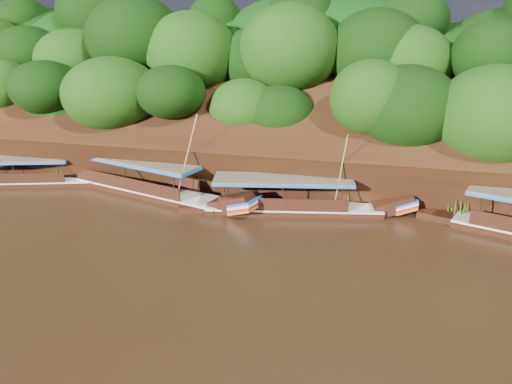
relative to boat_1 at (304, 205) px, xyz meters
The scene contains 6 objects.
ground 8.31m from the boat_1, 78.33° to the right, with size 160.00×160.00×0.00m, color black.
riverbank 14.76m from the boat_1, 83.49° to the left, with size 120.00×30.06×19.40m.
boat_1 is the anchor object (origin of this frame).
boat_2 11.32m from the boat_1, behind, with size 16.59×6.67×6.95m.
boat_3 21.41m from the boat_1, behind, with size 12.12×5.42×2.58m.
reeds 2.50m from the boat_1, 146.32° to the left, with size 49.49×2.47×1.97m.
Camera 1 is at (2.94, -23.13, 12.68)m, focal length 35.00 mm.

